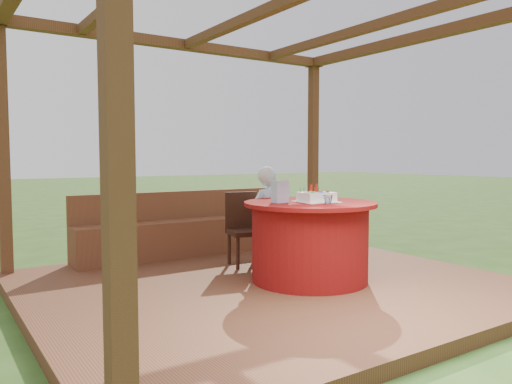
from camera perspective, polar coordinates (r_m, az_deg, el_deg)
ground at (r=5.08m, az=1.59°, el=-11.49°), size 60.00×60.00×0.00m
deck at (r=5.06m, az=1.59°, el=-10.84°), size 4.50×4.00×0.12m
pergola at (r=5.01m, az=1.65°, el=16.11°), size 4.50×4.00×2.72m
bench at (r=6.45m, az=-7.25°, el=-4.70°), size 3.00×0.42×0.80m
table at (r=5.03m, az=6.15°, el=-5.57°), size 1.31×1.31×0.79m
chair at (r=5.75m, az=-1.37°, el=-3.88°), size 0.46×0.46×0.83m
elderly_woman at (r=5.83m, az=1.21°, el=-2.47°), size 0.42×0.29×1.13m
birthday_cake at (r=4.96m, az=6.93°, el=-0.56°), size 0.40×0.40×0.17m
gift_bag at (r=4.86m, az=2.76°, el=0.04°), size 0.16×0.11×0.22m
drinking_glass at (r=4.74m, az=8.21°, el=-0.87°), size 0.11×0.11×0.09m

